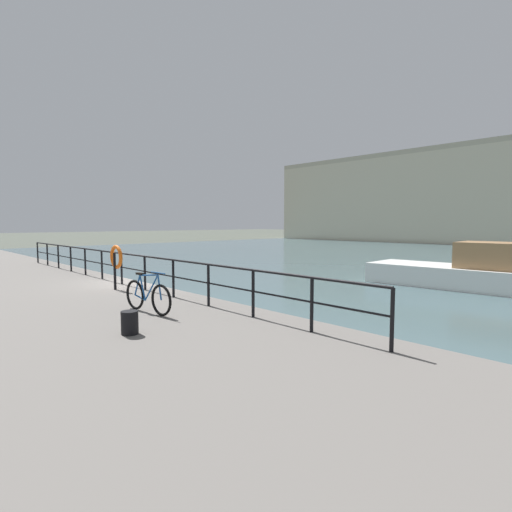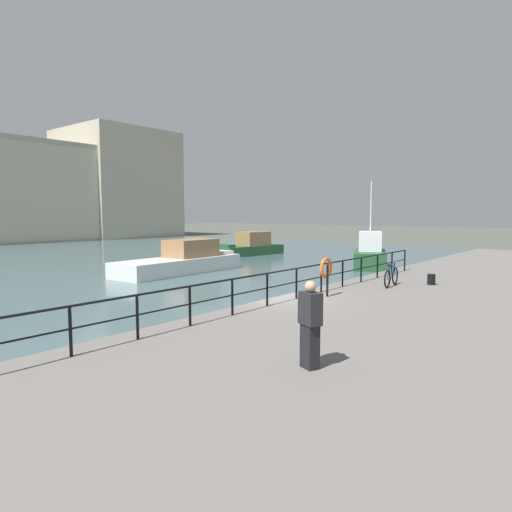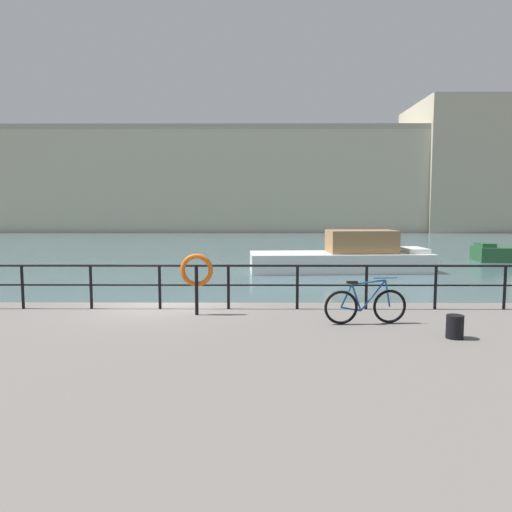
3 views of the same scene
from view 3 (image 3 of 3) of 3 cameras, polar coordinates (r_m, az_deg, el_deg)
ground_plane at (r=13.10m, az=-10.33°, el=-9.25°), size 240.00×240.00×0.00m
water_basin at (r=42.83m, az=-2.84°, el=1.29°), size 80.00×60.00×0.01m
quay_promenade at (r=7.03m, az=-20.81°, el=-19.19°), size 56.00×13.00×0.91m
harbor_building at (r=68.77m, az=4.32°, el=8.74°), size 78.25×15.14×17.09m
moored_red_daysailer at (r=25.83m, az=10.41°, el=-0.09°), size 9.35×3.31×2.13m
quay_railing at (r=12.05m, az=-11.14°, el=-2.57°), size 19.99×0.07×1.08m
parked_bicycle at (r=10.63m, az=12.57°, el=-5.64°), size 1.77×0.24×0.98m
mooring_bollard at (r=10.02m, az=22.07°, el=-7.62°), size 0.32×0.32×0.44m
life_ring_stand at (r=11.26m, az=-6.90°, el=-1.88°), size 0.75×0.16×1.40m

